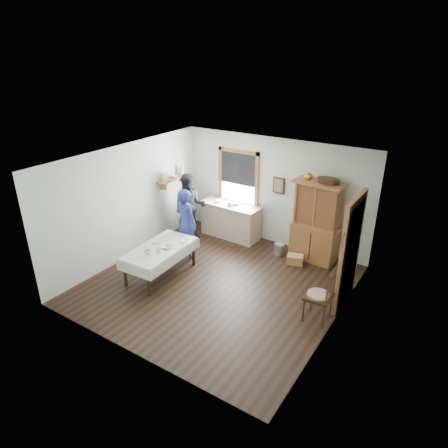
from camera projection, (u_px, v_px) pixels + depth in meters
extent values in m
cube|color=black|center=(218.00, 284.00, 8.52)|extent=(5.00, 5.00, 0.01)
cube|color=white|center=(217.00, 161.00, 7.43)|extent=(5.00, 5.00, 0.01)
cube|color=beige|center=(273.00, 192.00, 9.89)|extent=(5.00, 0.01, 2.70)
cube|color=beige|center=(126.00, 284.00, 6.06)|extent=(5.00, 0.01, 2.70)
cube|color=beige|center=(128.00, 202.00, 9.22)|extent=(0.01, 5.00, 2.70)
cube|color=beige|center=(340.00, 260.00, 6.73)|extent=(0.01, 5.00, 2.70)
cube|color=white|center=(239.00, 178.00, 10.29)|extent=(1.00, 0.02, 1.30)
cube|color=#9D5E30|center=(239.00, 151.00, 9.99)|extent=(1.18, 0.06, 0.09)
cube|color=#9D5E30|center=(238.00, 203.00, 10.56)|extent=(1.18, 0.06, 0.09)
cube|color=#9D5E30|center=(221.00, 174.00, 10.55)|extent=(0.09, 0.06, 1.48)
cube|color=#9D5E30|center=(257.00, 181.00, 10.00)|extent=(0.09, 0.06, 1.48)
cube|color=black|center=(238.00, 169.00, 10.16)|extent=(0.98, 0.03, 0.82)
cube|color=#4E4238|center=(351.00, 255.00, 7.52)|extent=(0.03, 0.90, 2.10)
cube|color=#9D5E30|center=(341.00, 266.00, 7.14)|extent=(0.08, 0.12, 2.10)
cube|color=#9D5E30|center=(357.00, 244.00, 7.92)|extent=(0.08, 0.12, 2.10)
cube|color=#9D5E30|center=(357.00, 200.00, 7.08)|extent=(0.08, 1.14, 0.12)
cube|color=#9D5E30|center=(173.00, 178.00, 10.22)|extent=(0.24, 1.00, 0.04)
cube|color=#9D5E30|center=(163.00, 186.00, 9.96)|extent=(0.22, 0.03, 0.18)
cube|color=#9D5E30|center=(183.00, 178.00, 10.57)|extent=(0.22, 0.03, 0.18)
cube|color=tan|center=(165.00, 177.00, 9.94)|extent=(0.03, 0.22, 0.24)
cylinder|color=silver|center=(181.00, 170.00, 10.44)|extent=(0.12, 0.12, 0.22)
cube|color=#301D11|center=(279.00, 186.00, 9.70)|extent=(0.30, 0.04, 0.40)
torus|color=black|center=(345.00, 233.00, 6.83)|extent=(0.01, 0.27, 0.27)
cube|color=tan|center=(231.00, 221.00, 10.49)|extent=(1.61, 0.66, 0.91)
cube|color=#9D5E30|center=(316.00, 222.00, 9.15)|extent=(1.17, 0.62, 1.93)
cube|color=silver|center=(161.00, 261.00, 8.74)|extent=(0.97, 1.74, 0.68)
cube|color=#301D11|center=(319.00, 294.00, 7.20)|extent=(0.53, 0.53, 1.11)
cube|color=#9A9DA2|center=(279.00, 249.00, 9.70)|extent=(0.28, 0.28, 0.28)
cube|color=tan|center=(295.00, 259.00, 9.29)|extent=(0.42, 0.35, 0.21)
imported|color=navy|center=(186.00, 226.00, 9.39)|extent=(0.63, 0.47, 1.57)
imported|color=black|center=(190.00, 209.00, 10.28)|extent=(0.99, 0.96, 1.61)
imported|color=silver|center=(148.00, 252.00, 8.31)|extent=(0.14, 0.14, 0.10)
imported|color=silver|center=(158.00, 250.00, 8.37)|extent=(0.11, 0.11, 0.10)
imported|color=silver|center=(167.00, 247.00, 8.56)|extent=(0.25, 0.25, 0.06)
imported|color=#72674C|center=(215.00, 201.00, 10.52)|extent=(0.22, 0.25, 0.02)
imported|color=silver|center=(237.00, 204.00, 10.25)|extent=(0.20, 0.20, 0.06)
imported|color=silver|center=(174.00, 176.00, 10.24)|extent=(0.22, 0.22, 0.05)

